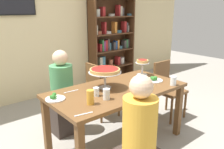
{
  "coord_description": "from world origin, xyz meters",
  "views": [
    {
      "loc": [
        -1.7,
        -1.94,
        1.67
      ],
      "look_at": [
        0.0,
        0.1,
        0.89
      ],
      "focal_mm": 36.79,
      "sensor_mm": 36.0,
      "label": 1
    }
  ],
  "objects_px": {
    "water_glass_clear_near": "(96,92)",
    "cutlery_knife_near": "(71,91)",
    "salad_plate_far_diner": "(154,80)",
    "water_glass_clear_far": "(106,94)",
    "beer_glass_amber_tall": "(90,97)",
    "deep_dish_pizza_stand": "(105,71)",
    "chair_far_right": "(100,88)",
    "bookshelf": "(111,33)",
    "chair_head_east": "(166,87)",
    "salad_plate_near_diner": "(55,98)",
    "cutlery_fork_far": "(145,92)",
    "dining_table": "(117,96)",
    "diner_near_left": "(139,146)",
    "water_glass_clear_spare": "(173,81)",
    "personal_pizza_stand": "(142,64)",
    "cutlery_fork_near": "(84,114)",
    "diner_far_left": "(63,98)",
    "television": "(12,1)"
  },
  "relations": [
    {
      "from": "water_glass_clear_near",
      "to": "cutlery_knife_near",
      "type": "relative_size",
      "value": 0.54
    },
    {
      "from": "salad_plate_far_diner",
      "to": "water_glass_clear_far",
      "type": "distance_m",
      "value": 0.87
    },
    {
      "from": "beer_glass_amber_tall",
      "to": "water_glass_clear_far",
      "type": "bearing_deg",
      "value": -0.54
    },
    {
      "from": "deep_dish_pizza_stand",
      "to": "chair_far_right",
      "type": "bearing_deg",
      "value": 58.64
    },
    {
      "from": "bookshelf",
      "to": "chair_head_east",
      "type": "bearing_deg",
      "value": -103.33
    },
    {
      "from": "salad_plate_near_diner",
      "to": "cutlery_fork_far",
      "type": "bearing_deg",
      "value": -28.2
    },
    {
      "from": "dining_table",
      "to": "diner_near_left",
      "type": "xyz_separation_m",
      "value": [
        -0.39,
        -0.74,
        -0.16
      ]
    },
    {
      "from": "chair_head_east",
      "to": "water_glass_clear_spare",
      "type": "distance_m",
      "value": 0.75
    },
    {
      "from": "dining_table",
      "to": "salad_plate_far_diner",
      "type": "distance_m",
      "value": 0.57
    },
    {
      "from": "bookshelf",
      "to": "personal_pizza_stand",
      "type": "relative_size",
      "value": 9.73
    },
    {
      "from": "chair_head_east",
      "to": "water_glass_clear_near",
      "type": "height_order",
      "value": "chair_head_east"
    },
    {
      "from": "water_glass_clear_far",
      "to": "cutlery_fork_far",
      "type": "relative_size",
      "value": 0.65
    },
    {
      "from": "beer_glass_amber_tall",
      "to": "cutlery_fork_far",
      "type": "xyz_separation_m",
      "value": [
        0.66,
        -0.13,
        -0.07
      ]
    },
    {
      "from": "water_glass_clear_near",
      "to": "cutlery_fork_near",
      "type": "height_order",
      "value": "water_glass_clear_near"
    },
    {
      "from": "bookshelf",
      "to": "salad_plate_near_diner",
      "type": "height_order",
      "value": "bookshelf"
    },
    {
      "from": "chair_head_east",
      "to": "water_glass_clear_near",
      "type": "bearing_deg",
      "value": 5.59
    },
    {
      "from": "diner_near_left",
      "to": "salad_plate_far_diner",
      "type": "height_order",
      "value": "diner_near_left"
    },
    {
      "from": "beer_glass_amber_tall",
      "to": "diner_far_left",
      "type": "bearing_deg",
      "value": 80.78
    },
    {
      "from": "diner_near_left",
      "to": "salad_plate_near_diner",
      "type": "distance_m",
      "value": 1.0
    },
    {
      "from": "chair_head_east",
      "to": "chair_far_right",
      "type": "bearing_deg",
      "value": -36.72
    },
    {
      "from": "salad_plate_far_diner",
      "to": "diner_far_left",
      "type": "bearing_deg",
      "value": 139.62
    },
    {
      "from": "cutlery_fork_far",
      "to": "diner_far_left",
      "type": "bearing_deg",
      "value": 138.44
    },
    {
      "from": "television",
      "to": "salad_plate_far_diner",
      "type": "height_order",
      "value": "television"
    },
    {
      "from": "bookshelf",
      "to": "water_glass_clear_near",
      "type": "bearing_deg",
      "value": -132.84
    },
    {
      "from": "deep_dish_pizza_stand",
      "to": "water_glass_clear_near",
      "type": "xyz_separation_m",
      "value": [
        -0.23,
        -0.14,
        -0.16
      ]
    },
    {
      "from": "salad_plate_near_diner",
      "to": "water_glass_clear_far",
      "type": "xyz_separation_m",
      "value": [
        0.42,
        -0.34,
        0.04
      ]
    },
    {
      "from": "water_glass_clear_near",
      "to": "cutlery_fork_near",
      "type": "relative_size",
      "value": 0.54
    },
    {
      "from": "dining_table",
      "to": "diner_near_left",
      "type": "relative_size",
      "value": 1.43
    },
    {
      "from": "diner_far_left",
      "to": "personal_pizza_stand",
      "type": "relative_size",
      "value": 5.06
    },
    {
      "from": "deep_dish_pizza_stand",
      "to": "beer_glass_amber_tall",
      "type": "distance_m",
      "value": 0.52
    },
    {
      "from": "chair_far_right",
      "to": "water_glass_clear_near",
      "type": "relative_size",
      "value": 8.93
    },
    {
      "from": "dining_table",
      "to": "cutlery_fork_near",
      "type": "height_order",
      "value": "cutlery_fork_near"
    },
    {
      "from": "water_glass_clear_near",
      "to": "bookshelf",
      "type": "bearing_deg",
      "value": 47.16
    },
    {
      "from": "chair_head_east",
      "to": "water_glass_clear_near",
      "type": "relative_size",
      "value": 8.93
    },
    {
      "from": "cutlery_knife_near",
      "to": "chair_head_east",
      "type": "bearing_deg",
      "value": 177.27
    },
    {
      "from": "water_glass_clear_far",
      "to": "cutlery_fork_near",
      "type": "xyz_separation_m",
      "value": [
        -0.38,
        -0.15,
        -0.06
      ]
    },
    {
      "from": "diner_far_left",
      "to": "cutlery_fork_near",
      "type": "height_order",
      "value": "diner_far_left"
    },
    {
      "from": "dining_table",
      "to": "beer_glass_amber_tall",
      "type": "distance_m",
      "value": 0.57
    },
    {
      "from": "bookshelf",
      "to": "chair_head_east",
      "type": "xyz_separation_m",
      "value": [
        -0.45,
        -1.91,
        -0.63
      ]
    },
    {
      "from": "diner_far_left",
      "to": "chair_head_east",
      "type": "xyz_separation_m",
      "value": [
        1.48,
        -0.59,
        -0.01
      ]
    },
    {
      "from": "salad_plate_far_diner",
      "to": "bookshelf",
      "type": "bearing_deg",
      "value": 64.41
    },
    {
      "from": "television",
      "to": "water_glass_clear_spare",
      "type": "height_order",
      "value": "television"
    },
    {
      "from": "deep_dish_pizza_stand",
      "to": "water_glass_clear_far",
      "type": "distance_m",
      "value": 0.38
    },
    {
      "from": "personal_pizza_stand",
      "to": "water_glass_clear_far",
      "type": "height_order",
      "value": "personal_pizza_stand"
    },
    {
      "from": "deep_dish_pizza_stand",
      "to": "personal_pizza_stand",
      "type": "distance_m",
      "value": 0.74
    },
    {
      "from": "dining_table",
      "to": "cutlery_fork_far",
      "type": "xyz_separation_m",
      "value": [
        0.15,
        -0.31,
        0.1
      ]
    },
    {
      "from": "salad_plate_near_diner",
      "to": "cutlery_fork_near",
      "type": "relative_size",
      "value": 1.15
    },
    {
      "from": "water_glass_clear_far",
      "to": "cutlery_fork_far",
      "type": "bearing_deg",
      "value": -15.59
    },
    {
      "from": "water_glass_clear_far",
      "to": "beer_glass_amber_tall",
      "type": "bearing_deg",
      "value": 179.46
    },
    {
      "from": "chair_far_right",
      "to": "salad_plate_near_diner",
      "type": "height_order",
      "value": "chair_far_right"
    }
  ]
}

